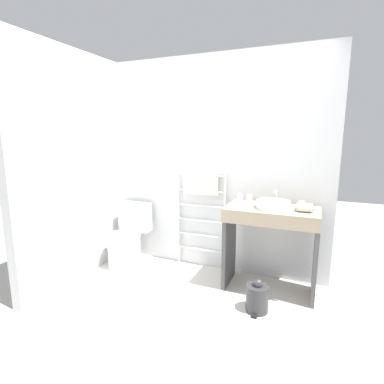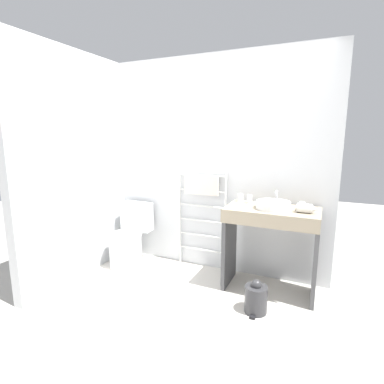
{
  "view_description": "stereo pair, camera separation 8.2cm",
  "coord_description": "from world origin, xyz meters",
  "px_view_note": "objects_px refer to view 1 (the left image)",
  "views": [
    {
      "loc": [
        1.15,
        -2.01,
        1.6
      ],
      "look_at": [
        -0.04,
        0.84,
        1.01
      ],
      "focal_mm": 28.0,
      "sensor_mm": 36.0,
      "label": 1
    },
    {
      "loc": [
        1.23,
        -1.98,
        1.6
      ],
      "look_at": [
        -0.04,
        0.84,
        1.01
      ],
      "focal_mm": 28.0,
      "sensor_mm": 36.0,
      "label": 2
    }
  ],
  "objects_px": {
    "toilet": "(127,241)",
    "trash_bin": "(257,297)",
    "sink_basin": "(273,204)",
    "hair_dryer": "(305,207)",
    "towel_radiator": "(201,199)",
    "cup_near_edge": "(249,199)",
    "cup_near_wall": "(240,198)"
  },
  "relations": [
    {
      "from": "towel_radiator",
      "to": "sink_basin",
      "type": "height_order",
      "value": "towel_radiator"
    },
    {
      "from": "sink_basin",
      "to": "hair_dryer",
      "type": "xyz_separation_m",
      "value": [
        0.3,
        -0.02,
        0.0
      ]
    },
    {
      "from": "cup_near_edge",
      "to": "hair_dryer",
      "type": "xyz_separation_m",
      "value": [
        0.57,
        -0.16,
        -0.0
      ]
    },
    {
      "from": "toilet",
      "to": "hair_dryer",
      "type": "height_order",
      "value": "hair_dryer"
    },
    {
      "from": "cup_near_wall",
      "to": "trash_bin",
      "type": "height_order",
      "value": "cup_near_wall"
    },
    {
      "from": "sink_basin",
      "to": "towel_radiator",
      "type": "bearing_deg",
      "value": 162.88
    },
    {
      "from": "cup_near_edge",
      "to": "hair_dryer",
      "type": "bearing_deg",
      "value": -15.93
    },
    {
      "from": "towel_radiator",
      "to": "cup_near_edge",
      "type": "bearing_deg",
      "value": -11.37
    },
    {
      "from": "towel_radiator",
      "to": "trash_bin",
      "type": "xyz_separation_m",
      "value": [
        0.83,
        -0.69,
        -0.72
      ]
    },
    {
      "from": "cup_near_edge",
      "to": "trash_bin",
      "type": "distance_m",
      "value": 1.0
    },
    {
      "from": "trash_bin",
      "to": "towel_radiator",
      "type": "bearing_deg",
      "value": 140.11
    },
    {
      "from": "cup_near_wall",
      "to": "cup_near_edge",
      "type": "distance_m",
      "value": 0.11
    },
    {
      "from": "towel_radiator",
      "to": "cup_near_edge",
      "type": "height_order",
      "value": "towel_radiator"
    },
    {
      "from": "hair_dryer",
      "to": "trash_bin",
      "type": "xyz_separation_m",
      "value": [
        -0.35,
        -0.41,
        -0.79
      ]
    },
    {
      "from": "cup_near_wall",
      "to": "trash_bin",
      "type": "distance_m",
      "value": 1.05
    },
    {
      "from": "towel_radiator",
      "to": "hair_dryer",
      "type": "bearing_deg",
      "value": -13.61
    },
    {
      "from": "hair_dryer",
      "to": "trash_bin",
      "type": "relative_size",
      "value": 0.61
    },
    {
      "from": "toilet",
      "to": "towel_radiator",
      "type": "relative_size",
      "value": 0.65
    },
    {
      "from": "toilet",
      "to": "trash_bin",
      "type": "height_order",
      "value": "toilet"
    },
    {
      "from": "towel_radiator",
      "to": "sink_basin",
      "type": "distance_m",
      "value": 0.92
    },
    {
      "from": "sink_basin",
      "to": "toilet",
      "type": "bearing_deg",
      "value": -179.03
    },
    {
      "from": "sink_basin",
      "to": "cup_near_wall",
      "type": "height_order",
      "value": "cup_near_wall"
    },
    {
      "from": "toilet",
      "to": "trash_bin",
      "type": "xyz_separation_m",
      "value": [
        1.68,
        -0.39,
        -0.17
      ]
    },
    {
      "from": "cup_near_edge",
      "to": "trash_bin",
      "type": "relative_size",
      "value": 0.28
    },
    {
      "from": "hair_dryer",
      "to": "toilet",
      "type": "bearing_deg",
      "value": -179.6
    },
    {
      "from": "sink_basin",
      "to": "cup_near_wall",
      "type": "distance_m",
      "value": 0.42
    },
    {
      "from": "toilet",
      "to": "trash_bin",
      "type": "distance_m",
      "value": 1.74
    },
    {
      "from": "sink_basin",
      "to": "hair_dryer",
      "type": "bearing_deg",
      "value": -2.9
    },
    {
      "from": "cup_near_wall",
      "to": "towel_radiator",
      "type": "bearing_deg",
      "value": 169.46
    },
    {
      "from": "sink_basin",
      "to": "cup_near_wall",
      "type": "xyz_separation_m",
      "value": [
        -0.38,
        0.18,
        0.0
      ]
    },
    {
      "from": "trash_bin",
      "to": "cup_near_wall",
      "type": "bearing_deg",
      "value": 118.88
    },
    {
      "from": "cup_near_wall",
      "to": "toilet",
      "type": "bearing_deg",
      "value": -171.35
    }
  ]
}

